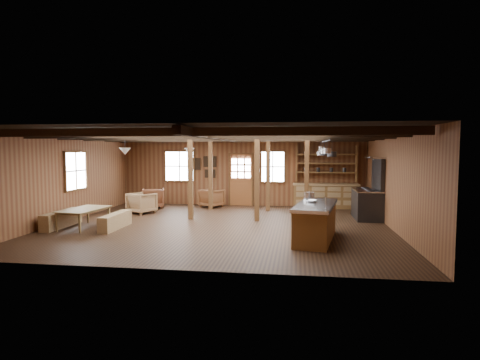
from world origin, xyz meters
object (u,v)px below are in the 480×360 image
object	(u,v)px
dining_table	(85,218)
commercial_range	(369,199)
kitchen_island	(316,221)
armchair_b	(212,198)
armchair_c	(142,203)
armchair_a	(153,198)

from	to	relation	value
dining_table	commercial_range	bearing A→B (deg)	-66.54
kitchen_island	dining_table	distance (m)	6.69
armchair_b	dining_table	bearing A→B (deg)	88.93
commercial_range	armchair_b	xyz separation A→B (m)	(-5.74, 1.89, -0.29)
dining_table	armchair_b	xyz separation A→B (m)	(2.80, 4.67, 0.08)
armchair_c	kitchen_island	bearing A→B (deg)	176.64
armchair_a	armchair_c	xyz separation A→B (m)	(0.06, -1.32, -0.01)
armchair_a	armchair_b	xyz separation A→B (m)	(2.23, 0.55, -0.03)
commercial_range	dining_table	distance (m)	8.99
kitchen_island	armchair_b	xyz separation A→B (m)	(-3.85, 5.34, -0.11)
commercial_range	armchair_b	size ratio (longest dim) A/B	2.58
armchair_a	kitchen_island	bearing A→B (deg)	123.03
commercial_range	armchair_a	distance (m)	8.09
kitchen_island	armchair_b	size ratio (longest dim) A/B	3.27
dining_table	armchair_a	xyz separation A→B (m)	(0.57, 4.11, 0.11)
kitchen_island	commercial_range	xyz separation A→B (m)	(1.89, 3.45, 0.18)
commercial_range	armchair_a	xyz separation A→B (m)	(-7.97, 1.34, -0.27)
dining_table	armchair_c	xyz separation A→B (m)	(0.63, 2.79, 0.09)
armchair_a	armchair_b	bearing A→B (deg)	175.16
armchair_b	armchair_c	bearing A→B (deg)	70.74
commercial_range	armchair_c	distance (m)	7.92
commercial_range	armchair_c	size ratio (longest dim) A/B	2.49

